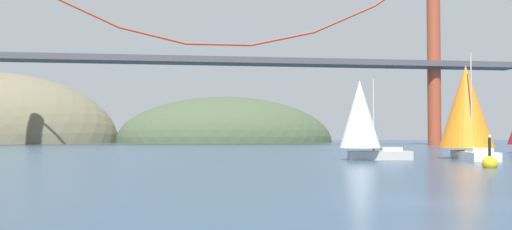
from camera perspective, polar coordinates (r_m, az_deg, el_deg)
ground_plane at (r=21.69m, az=16.92°, el=-8.40°), size 360.00×360.00×0.00m
headland_center at (r=155.17m, az=-3.09°, el=-2.74°), size 58.30×44.00×24.61m
suspension_bridge at (r=115.90m, az=-3.73°, el=5.86°), size 127.75×6.00×38.34m
sailboat_white_mainsail at (r=54.78m, az=10.47°, el=-0.23°), size 7.02×4.27×7.65m
sailboat_orange_sail at (r=60.14m, az=20.24°, el=0.53°), size 6.26×9.72×10.27m
channel_buoy at (r=45.00m, az=22.25°, el=-4.41°), size 1.10×1.10×2.64m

